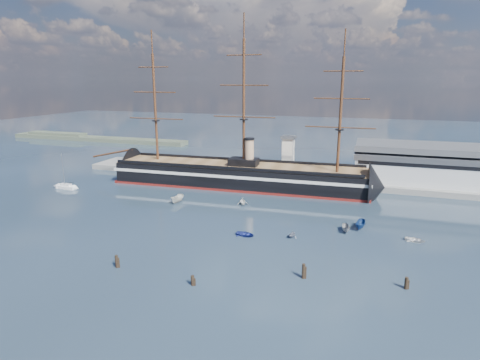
% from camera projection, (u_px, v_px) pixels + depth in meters
% --- Properties ---
extents(ground, '(600.00, 600.00, 0.00)m').
position_uv_depth(ground, '(255.00, 206.00, 120.69)').
color(ground, '#1F2A36').
rests_on(ground, ground).
extents(quay, '(180.00, 18.00, 2.00)m').
position_uv_depth(quay, '(307.00, 181.00, 150.72)').
color(quay, slate).
rests_on(quay, ground).
extents(warehouse, '(63.00, 21.00, 11.60)m').
position_uv_depth(warehouse, '(450.00, 166.00, 137.67)').
color(warehouse, '#B7BABC').
rests_on(warehouse, ground).
extents(quay_tower, '(5.00, 5.00, 15.00)m').
position_uv_depth(quay_tower, '(288.00, 155.00, 147.72)').
color(quay_tower, silver).
rests_on(quay_tower, ground).
extents(shoreline, '(120.00, 10.00, 4.00)m').
position_uv_depth(shoreline, '(84.00, 138.00, 250.52)').
color(shoreline, '#3F4C38').
rests_on(shoreline, ground).
extents(warship, '(113.21, 20.02, 53.94)m').
position_uv_depth(warship, '(234.00, 175.00, 142.33)').
color(warship, black).
rests_on(warship, ground).
extents(sailboat, '(7.89, 2.87, 12.37)m').
position_uv_depth(sailboat, '(66.00, 186.00, 139.53)').
color(sailboat, white).
rests_on(sailboat, ground).
extents(motorboat_a, '(7.22, 3.33, 2.79)m').
position_uv_depth(motorboat_a, '(178.00, 203.00, 123.89)').
color(motorboat_a, silver).
rests_on(motorboat_a, ground).
extents(motorboat_b, '(1.64, 3.13, 1.39)m').
position_uv_depth(motorboat_b, '(245.00, 236.00, 97.54)').
color(motorboat_b, navy).
rests_on(motorboat_b, ground).
extents(motorboat_c, '(5.70, 2.88, 2.18)m').
position_uv_depth(motorboat_c, '(346.00, 232.00, 100.14)').
color(motorboat_c, gray).
rests_on(motorboat_c, ground).
extents(motorboat_d, '(6.92, 5.54, 2.34)m').
position_uv_depth(motorboat_d, '(243.00, 205.00, 121.89)').
color(motorboat_d, silver).
rests_on(motorboat_d, ground).
extents(motorboat_e, '(1.77, 2.99, 1.31)m').
position_uv_depth(motorboat_e, '(415.00, 242.00, 94.14)').
color(motorboat_e, white).
rests_on(motorboat_e, ground).
extents(motorboat_f, '(6.84, 3.41, 2.62)m').
position_uv_depth(motorboat_f, '(360.00, 229.00, 102.13)').
color(motorboat_f, navy).
rests_on(motorboat_f, ground).
extents(motorboat_g, '(5.20, 3.31, 1.76)m').
position_uv_depth(motorboat_g, '(292.00, 237.00, 96.73)').
color(motorboat_g, gray).
rests_on(motorboat_g, ground).
extents(piling_near_left, '(0.64, 0.64, 3.37)m').
position_uv_depth(piling_near_left, '(117.00, 267.00, 81.26)').
color(piling_near_left, black).
rests_on(piling_near_left, ground).
extents(piling_near_mid, '(0.64, 0.64, 2.67)m').
position_uv_depth(piling_near_mid, '(193.00, 285.00, 74.19)').
color(piling_near_mid, black).
rests_on(piling_near_mid, ground).
extents(piling_near_right, '(0.64, 0.64, 3.70)m').
position_uv_depth(piling_near_right, '(303.00, 278.00, 76.82)').
color(piling_near_right, black).
rests_on(piling_near_right, ground).
extents(piling_far_right, '(0.64, 0.64, 2.99)m').
position_uv_depth(piling_far_right, '(406.00, 289.00, 72.95)').
color(piling_far_right, black).
rests_on(piling_far_right, ground).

